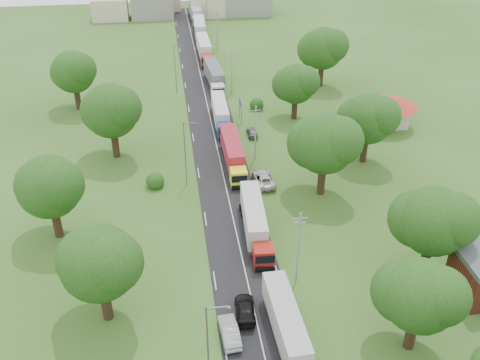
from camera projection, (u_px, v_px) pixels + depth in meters
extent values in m
plane|color=#30501A|center=(239.00, 245.00, 65.31)|extent=(260.00, 260.00, 0.00)
cube|color=black|center=(221.00, 165.00, 82.23)|extent=(8.00, 200.00, 0.04)
cylinder|color=slate|center=(241.00, 114.00, 93.50)|extent=(0.12, 0.12, 4.00)
cylinder|color=slate|center=(239.00, 109.00, 95.53)|extent=(0.12, 0.12, 4.00)
cube|color=#151B97|center=(240.00, 103.00, 93.69)|extent=(0.06, 3.00, 1.00)
cube|color=silver|center=(240.00, 103.00, 93.69)|extent=(0.07, 3.10, 0.06)
cylinder|color=gray|center=(298.00, 247.00, 57.72)|extent=(0.24, 0.24, 9.00)
cube|color=gray|center=(300.00, 218.00, 55.75)|extent=(1.60, 0.10, 0.10)
cube|color=gray|center=(300.00, 222.00, 56.01)|extent=(1.20, 0.10, 0.10)
cylinder|color=gray|center=(255.00, 133.00, 81.41)|extent=(0.24, 0.24, 9.00)
cube|color=gray|center=(256.00, 110.00, 79.44)|extent=(1.60, 0.10, 0.10)
cube|color=gray|center=(256.00, 113.00, 79.70)|extent=(1.20, 0.10, 0.10)
cylinder|color=gray|center=(232.00, 71.00, 105.10)|extent=(0.24, 0.24, 9.00)
cube|color=gray|center=(232.00, 52.00, 103.13)|extent=(1.60, 0.10, 0.10)
cube|color=gray|center=(232.00, 54.00, 103.38)|extent=(1.20, 0.10, 0.10)
cylinder|color=gray|center=(217.00, 31.00, 128.79)|extent=(0.24, 0.24, 9.00)
cube|color=gray|center=(216.00, 15.00, 126.81)|extent=(1.60, 0.10, 0.10)
cube|color=gray|center=(217.00, 17.00, 127.07)|extent=(1.20, 0.10, 0.10)
cylinder|color=gray|center=(207.00, 4.00, 152.47)|extent=(0.24, 0.24, 9.00)
cylinder|color=slate|center=(208.00, 349.00, 45.13)|extent=(0.16, 0.16, 10.00)
cube|color=slate|center=(217.00, 308.00, 42.80)|extent=(1.80, 0.10, 0.10)
cube|color=slate|center=(227.00, 308.00, 42.97)|extent=(0.50, 0.22, 0.15)
cylinder|color=slate|center=(185.00, 154.00, 74.74)|extent=(0.16, 0.16, 10.00)
cube|color=slate|center=(190.00, 123.00, 72.41)|extent=(1.80, 0.10, 0.10)
cube|color=slate|center=(196.00, 124.00, 72.58)|extent=(0.50, 0.22, 0.15)
cylinder|color=slate|center=(175.00, 69.00, 104.35)|extent=(0.16, 0.16, 10.00)
cube|color=slate|center=(179.00, 46.00, 102.02)|extent=(1.80, 0.10, 0.10)
cube|color=slate|center=(183.00, 46.00, 102.19)|extent=(0.50, 0.22, 0.15)
cylinder|color=#382616|center=(411.00, 332.00, 50.78)|extent=(1.04, 1.04, 3.85)
sphere|color=#1C4011|center=(420.00, 296.00, 48.36)|extent=(7.00, 7.00, 7.00)
sphere|color=#1C4011|center=(439.00, 296.00, 47.27)|extent=(5.50, 5.50, 5.50)
sphere|color=#1C4011|center=(403.00, 291.00, 49.55)|extent=(6.00, 6.00, 6.00)
cylinder|color=#382616|center=(425.00, 258.00, 59.88)|extent=(1.08, 1.08, 4.20)
sphere|color=#1C4011|center=(434.00, 221.00, 57.22)|extent=(7.70, 7.70, 7.70)
sphere|color=#1C4011|center=(453.00, 219.00, 56.03)|extent=(6.05, 6.05, 6.05)
sphere|color=#1C4011|center=(418.00, 219.00, 58.53)|extent=(6.60, 6.60, 6.60)
cylinder|color=#382616|center=(322.00, 179.00, 74.17)|extent=(1.12, 1.12, 4.55)
sphere|color=#1C4011|center=(325.00, 143.00, 71.27)|extent=(8.40, 8.40, 8.40)
sphere|color=#1C4011|center=(339.00, 141.00, 69.97)|extent=(6.60, 6.60, 6.60)
sphere|color=#1C4011|center=(313.00, 143.00, 72.71)|extent=(7.20, 7.20, 7.20)
cylinder|color=#382616|center=(364.00, 149.00, 82.12)|extent=(1.08, 1.08, 4.20)
sphere|color=#1C4011|center=(368.00, 119.00, 79.46)|extent=(7.70, 7.70, 7.70)
sphere|color=#1C4011|center=(381.00, 116.00, 78.27)|extent=(6.05, 6.05, 6.05)
sphere|color=#1C4011|center=(358.00, 119.00, 80.77)|extent=(6.60, 6.60, 6.60)
cylinder|color=#382616|center=(294.00, 109.00, 95.74)|extent=(1.04, 1.04, 3.85)
sphere|color=#1C4011|center=(296.00, 84.00, 93.32)|extent=(7.00, 7.00, 7.00)
sphere|color=#1C4011|center=(304.00, 82.00, 92.23)|extent=(5.50, 5.50, 5.50)
sphere|color=#1C4011|center=(289.00, 84.00, 94.51)|extent=(6.00, 6.00, 6.00)
cylinder|color=#382616|center=(321.00, 75.00, 109.34)|extent=(1.12, 1.12, 4.55)
sphere|color=#1C4011|center=(323.00, 48.00, 106.45)|extent=(8.40, 8.40, 8.40)
sphere|color=#1C4011|center=(332.00, 46.00, 105.15)|extent=(6.60, 6.60, 6.60)
sphere|color=#1C4011|center=(315.00, 49.00, 107.88)|extent=(7.20, 7.20, 7.20)
cylinder|color=#382616|center=(106.00, 302.00, 53.94)|extent=(1.08, 1.08, 4.20)
sphere|color=#1C4011|center=(99.00, 263.00, 51.28)|extent=(7.70, 7.70, 7.70)
sphere|color=#1C4011|center=(112.00, 263.00, 50.09)|extent=(6.05, 6.05, 6.05)
sphere|color=#1C4011|center=(90.00, 259.00, 52.60)|extent=(6.60, 6.60, 6.60)
cylinder|color=#382616|center=(57.00, 222.00, 65.79)|extent=(1.08, 1.08, 4.20)
sphere|color=#1C4011|center=(49.00, 187.00, 63.13)|extent=(7.70, 7.70, 7.70)
sphere|color=#1C4011|center=(58.00, 185.00, 61.93)|extent=(6.05, 6.05, 6.05)
sphere|color=#1C4011|center=(42.00, 185.00, 64.44)|extent=(6.60, 6.60, 6.60)
cylinder|color=#382616|center=(115.00, 144.00, 83.34)|extent=(1.12, 1.12, 4.55)
sphere|color=#1C4011|center=(111.00, 111.00, 80.45)|extent=(8.40, 8.40, 8.40)
sphere|color=#1C4011|center=(120.00, 108.00, 79.15)|extent=(6.60, 6.60, 6.60)
sphere|color=#1C4011|center=(104.00, 111.00, 81.88)|extent=(7.20, 7.20, 7.20)
cylinder|color=#382616|center=(78.00, 98.00, 99.38)|extent=(1.08, 1.08, 4.20)
sphere|color=#1C4011|center=(73.00, 72.00, 96.72)|extent=(7.70, 7.70, 7.70)
sphere|color=#1C4011|center=(80.00, 69.00, 95.53)|extent=(6.05, 6.05, 6.05)
sphere|color=#1C4011|center=(68.00, 72.00, 98.04)|extent=(6.60, 6.60, 6.60)
cube|color=beige|center=(385.00, 115.00, 93.29)|extent=(7.00, 5.00, 4.00)
cone|color=maroon|center=(387.00, 99.00, 91.79)|extent=(10.08, 10.08, 1.80)
cube|color=gray|center=(152.00, 5.00, 155.34)|extent=(12.00, 8.00, 7.00)
cube|color=beige|center=(207.00, 5.00, 157.54)|extent=(10.00, 8.00, 6.00)
cube|color=gray|center=(247.00, 0.00, 158.48)|extent=(14.00, 8.00, 8.00)
cube|color=beige|center=(110.00, 9.00, 154.15)|extent=(10.00, 8.00, 6.00)
cube|color=slate|center=(286.00, 335.00, 52.12)|extent=(2.46, 10.88, 0.28)
cube|color=#A8A8AC|center=(286.00, 320.00, 51.48)|extent=(2.66, 11.17, 2.82)
cylinder|color=black|center=(279.00, 312.00, 55.03)|extent=(2.21, 0.94, 0.94)
cylinder|color=black|center=(276.00, 302.00, 56.22)|extent=(2.21, 0.94, 0.94)
cube|color=maroon|center=(263.00, 256.00, 61.21)|extent=(2.44, 2.44, 2.40)
cube|color=black|center=(265.00, 260.00, 60.05)|extent=(2.20, 0.15, 1.06)
cube|color=slate|center=(265.00, 268.00, 60.77)|extent=(2.12, 0.38, 0.34)
cube|color=slate|center=(254.00, 227.00, 67.29)|extent=(2.87, 11.15, 0.29)
cube|color=#BBBBBB|center=(253.00, 214.00, 66.64)|extent=(3.08, 11.45, 2.88)
cylinder|color=black|center=(264.00, 267.00, 61.00)|extent=(2.26, 0.96, 0.96)
cylinder|color=black|center=(262.00, 258.00, 62.46)|extent=(2.26, 0.96, 0.96)
cylinder|color=black|center=(249.00, 213.00, 70.26)|extent=(2.26, 0.96, 0.96)
cylinder|color=black|center=(248.00, 207.00, 71.48)|extent=(2.26, 0.96, 0.96)
cube|color=yellow|center=(238.00, 177.00, 76.17)|extent=(2.34, 2.34, 2.44)
cube|color=black|center=(240.00, 179.00, 74.99)|extent=(2.24, 0.02, 1.07)
cube|color=slate|center=(240.00, 187.00, 75.73)|extent=(2.14, 0.25, 0.34)
cube|color=slate|center=(232.00, 159.00, 82.35)|extent=(2.26, 11.21, 0.29)
cube|color=maroon|center=(232.00, 148.00, 81.68)|extent=(2.45, 11.51, 2.92)
cylinder|color=black|center=(239.00, 186.00, 75.96)|extent=(2.29, 0.97, 0.97)
cylinder|color=black|center=(238.00, 180.00, 77.44)|extent=(2.29, 0.97, 0.97)
cylinder|color=black|center=(230.00, 150.00, 85.36)|extent=(2.29, 0.97, 0.97)
cylinder|color=black|center=(228.00, 146.00, 86.60)|extent=(2.29, 0.97, 0.97)
cube|color=#1C3DAB|center=(225.00, 131.00, 89.14)|extent=(2.28, 2.28, 2.32)
cube|color=black|center=(225.00, 132.00, 88.02)|extent=(2.14, 0.06, 1.02)
cube|color=slate|center=(225.00, 139.00, 88.72)|extent=(2.05, 0.29, 0.33)
cube|color=slate|center=(220.00, 119.00, 95.03)|extent=(2.36, 10.73, 0.28)
cube|color=silver|center=(220.00, 109.00, 94.39)|extent=(2.55, 11.01, 2.79)
cylinder|color=black|center=(225.00, 138.00, 88.94)|extent=(2.18, 0.93, 0.93)
cylinder|color=black|center=(224.00, 134.00, 90.35)|extent=(2.18, 0.93, 0.93)
cylinder|color=black|center=(218.00, 112.00, 97.90)|extent=(2.18, 0.93, 0.93)
cylinder|color=black|center=(218.00, 109.00, 99.08)|extent=(2.18, 0.93, 0.93)
cube|color=silver|center=(218.00, 91.00, 103.90)|extent=(2.60, 2.60, 2.54)
cube|color=black|center=(219.00, 92.00, 102.68)|extent=(2.33, 0.18, 1.12)
cube|color=slate|center=(219.00, 98.00, 103.44)|extent=(2.25, 0.40, 0.36)
cube|color=slate|center=(214.00, 82.00, 110.34)|extent=(3.13, 11.81, 0.30)
cube|color=#525659|center=(214.00, 73.00, 109.65)|extent=(3.35, 12.13, 3.05)
cylinder|color=black|center=(219.00, 98.00, 103.68)|extent=(2.39, 1.02, 1.02)
cylinder|color=black|center=(218.00, 94.00, 105.23)|extent=(2.39, 1.02, 1.02)
cylinder|color=black|center=(213.00, 77.00, 113.48)|extent=(2.39, 1.02, 1.02)
cylinder|color=black|center=(212.00, 74.00, 114.77)|extent=(2.39, 1.02, 1.02)
cube|color=#AF2B1B|center=(207.00, 60.00, 119.23)|extent=(2.52, 2.52, 2.60)
cube|color=black|center=(207.00, 61.00, 117.97)|extent=(2.39, 0.04, 1.14)
cube|color=slate|center=(207.00, 67.00, 118.75)|extent=(2.29, 0.27, 0.36)
cube|color=slate|center=(204.00, 54.00, 125.81)|extent=(2.50, 11.97, 0.31)
cube|color=silver|center=(204.00, 46.00, 125.11)|extent=(2.71, 12.29, 3.12)
cylinder|color=black|center=(207.00, 67.00, 119.00)|extent=(2.44, 1.04, 1.04)
cylinder|color=black|center=(207.00, 64.00, 120.58)|extent=(2.44, 1.04, 1.04)
cylinder|color=black|center=(203.00, 50.00, 129.03)|extent=(2.44, 1.04, 1.04)
cylinder|color=black|center=(202.00, 48.00, 130.35)|extent=(2.44, 1.04, 1.04)
cube|color=#286A2E|center=(202.00, 39.00, 132.93)|extent=(2.66, 2.66, 2.66)
cube|color=black|center=(203.00, 39.00, 131.65)|extent=(2.45, 0.13, 1.17)
cube|color=slate|center=(203.00, 45.00, 132.45)|extent=(2.35, 0.35, 0.37)
cube|color=slate|center=(200.00, 34.00, 139.67)|extent=(2.97, 12.33, 0.32)
cube|color=silver|center=(200.00, 27.00, 138.95)|extent=(3.20, 12.66, 3.19)
cylinder|color=black|center=(203.00, 45.00, 132.70)|extent=(2.50, 1.06, 1.06)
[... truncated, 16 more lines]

